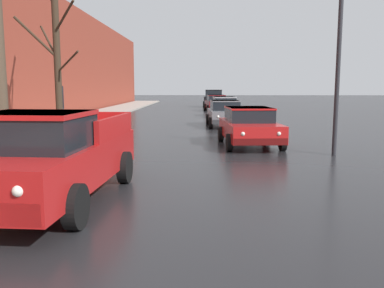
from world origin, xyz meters
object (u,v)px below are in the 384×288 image
at_px(sedan_grey_parked_kerbside_mid, 225,113).
at_px(street_lamp_post, 339,55).
at_px(sedan_red_parked_kerbside_close, 249,125).
at_px(suv_black_at_far_intersection, 214,98).
at_px(bare_tree_mid_block, 56,61).
at_px(sedan_maroon_queued_behind_truck, 216,103).
at_px(sedan_silver_parked_far_down_block, 224,106).
at_px(pickup_truck_red_approaching_near_lane, 50,156).

xyz_separation_m(sedan_grey_parked_kerbside_mid, street_lamp_post, (2.99, -9.41, 2.41)).
bearing_deg(sedan_red_parked_kerbside_close, suv_black_at_far_intersection, 91.20).
height_order(sedan_grey_parked_kerbside_mid, suv_black_at_far_intersection, suv_black_at_far_intersection).
distance_m(bare_tree_mid_block, sedan_maroon_queued_behind_truck, 20.39).
height_order(bare_tree_mid_block, street_lamp_post, bare_tree_mid_block).
bearing_deg(sedan_silver_parked_far_down_block, pickup_truck_red_approaching_near_lane, -101.27).
distance_m(bare_tree_mid_block, sedan_silver_parked_far_down_block, 14.90).
relative_size(sedan_red_parked_kerbside_close, sedan_grey_parked_kerbside_mid, 1.05).
xyz_separation_m(sedan_grey_parked_kerbside_mid, sedan_silver_parked_far_down_block, (0.36, 7.36, 0.00)).
xyz_separation_m(pickup_truck_red_approaching_near_lane, sedan_red_parked_kerbside_close, (4.60, 7.63, -0.13)).
relative_size(pickup_truck_red_approaching_near_lane, sedan_red_parked_kerbside_close, 1.27).
height_order(sedan_red_parked_kerbside_close, sedan_maroon_queued_behind_truck, same).
distance_m(pickup_truck_red_approaching_near_lane, sedan_red_parked_kerbside_close, 8.90).
height_order(bare_tree_mid_block, sedan_grey_parked_kerbside_mid, bare_tree_mid_block).
height_order(sedan_silver_parked_far_down_block, suv_black_at_far_intersection, suv_black_at_far_intersection).
distance_m(sedan_silver_parked_far_down_block, street_lamp_post, 17.15).
relative_size(bare_tree_mid_block, sedan_silver_parked_far_down_block, 1.54).
bearing_deg(bare_tree_mid_block, sedan_silver_parked_far_down_block, 58.36).
relative_size(sedan_silver_parked_far_down_block, suv_black_at_far_intersection, 0.93).
xyz_separation_m(sedan_grey_parked_kerbside_mid, sedan_maroon_queued_behind_truck, (-0.05, 13.72, 0.00)).
bearing_deg(suv_black_at_far_intersection, sedan_grey_parked_kerbside_mid, -89.79).
bearing_deg(street_lamp_post, pickup_truck_red_approaching_near_lane, -142.02).
bearing_deg(sedan_red_parked_kerbside_close, sedan_maroon_queued_behind_truck, 91.52).
bearing_deg(sedan_maroon_queued_behind_truck, sedan_silver_parked_far_down_block, -86.37).
xyz_separation_m(sedan_red_parked_kerbside_close, sedan_grey_parked_kerbside_mid, (-0.51, 7.31, -0.00)).
bearing_deg(pickup_truck_red_approaching_near_lane, suv_black_at_far_intersection, 83.56).
bearing_deg(sedan_red_parked_kerbside_close, bare_tree_mid_block, 164.63).
bearing_deg(pickup_truck_red_approaching_near_lane, sedan_maroon_queued_behind_truck, 81.98).
xyz_separation_m(sedan_red_parked_kerbside_close, sedan_maroon_queued_behind_truck, (-0.56, 21.04, -0.00)).
height_order(bare_tree_mid_block, sedan_red_parked_kerbside_close, bare_tree_mid_block).
distance_m(sedan_grey_parked_kerbside_mid, sedan_maroon_queued_behind_truck, 13.72).
relative_size(bare_tree_mid_block, sedan_maroon_queued_behind_truck, 1.57).
xyz_separation_m(pickup_truck_red_approaching_near_lane, suv_black_at_far_intersection, (4.01, 35.50, 0.11)).
bearing_deg(bare_tree_mid_block, sedan_grey_parked_kerbside_mid, 35.02).
bearing_deg(bare_tree_mid_block, street_lamp_post, -22.39).
bearing_deg(sedan_grey_parked_kerbside_mid, pickup_truck_red_approaching_near_lane, -105.29).
bearing_deg(sedan_silver_parked_far_down_block, suv_black_at_far_intersection, 91.87).
bearing_deg(suv_black_at_far_intersection, sedan_silver_parked_far_down_block, -88.13).
height_order(sedan_grey_parked_kerbside_mid, sedan_maroon_queued_behind_truck, same).
bearing_deg(street_lamp_post, bare_tree_mid_block, 157.61).
height_order(bare_tree_mid_block, sedan_silver_parked_far_down_block, bare_tree_mid_block).
bearing_deg(suv_black_at_far_intersection, bare_tree_mid_block, -105.80).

